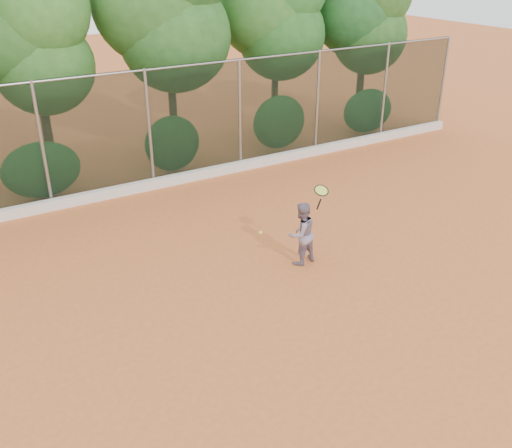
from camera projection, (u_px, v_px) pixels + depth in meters
ground at (281, 296)px, 11.83m from camera, size 80.00×80.00×0.00m
concrete_curb at (156, 183)px, 17.01m from camera, size 24.00×0.20×0.30m
tennis_player at (301, 234)px, 12.76m from camera, size 0.79×0.65×1.48m
chainlink_fence at (149, 126)px, 16.40m from camera, size 24.09×0.09×3.50m
foliage_backdrop at (99, 27)px, 16.55m from camera, size 23.70×3.63×7.55m
tennis_racket at (321, 192)px, 12.32m from camera, size 0.38×0.36×0.59m
tennis_ball_in_flight at (260, 233)px, 11.47m from camera, size 0.07×0.07×0.07m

